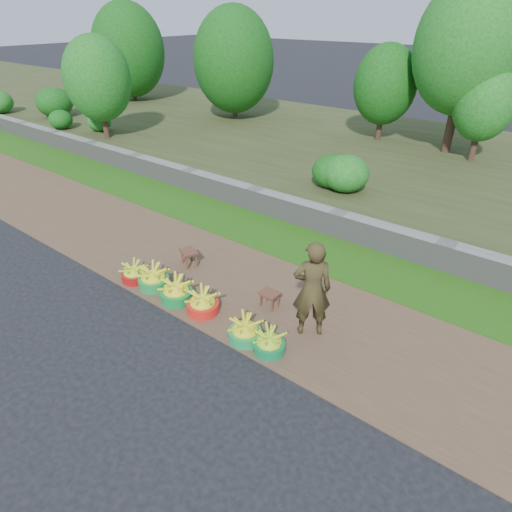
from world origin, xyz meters
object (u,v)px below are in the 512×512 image
Objects in this scene: stool_right at (270,295)px; basin_d at (203,304)px; basin_e at (245,331)px; basin_f at (269,343)px; vendor_woman at (312,289)px; basin_c at (176,292)px; stool_left at (189,254)px; basin_b at (154,279)px; basin_a at (134,273)px.

basin_d is at bearing -134.83° from stool_right.
basin_e is 1.07× the size of basin_f.
basin_f is 1.06m from stool_right.
basin_f is at bearing 35.10° from vendor_woman.
basin_c reaches higher than basin_f.
stool_left is at bearing 155.38° from basin_e.
stool_right is (-0.62, 0.85, 0.08)m from basin_f.
basin_b is 1.66× the size of stool_right.
basin_e is at bearing -6.14° from basin_d.
basin_a is 1.09× the size of stool_left.
basin_f is (1.96, -0.05, -0.03)m from basin_c.
basin_c is at bearing 2.41° from basin_a.
stool_right is at bearing 126.05° from basin_f.
stool_right is at bearing 19.59° from basin_a.
basin_c is 1.96m from basin_f.
basin_f is 1.45× the size of stool_right.
basin_f is 2.78m from stool_left.
basin_b is at bearing 177.04° from basin_c.
basin_b is 2.93m from vendor_woman.
basin_d is at bearing 173.86° from basin_e.
basin_c is 0.35× the size of vendor_woman.
stool_right is (-0.19, 0.87, 0.07)m from basin_e.
vendor_woman is at bearing 72.20° from basin_f.
basin_d is (0.57, 0.04, -0.01)m from basin_c.
stool_left is at bearing 143.73° from basin_d.
basin_c reaches higher than basin_d.
basin_a is 0.86× the size of basin_c.
basin_b is 0.61m from basin_c.
basin_b reaches higher than stool_right.
basin_c is 1.14m from stool_left.
basin_d is at bearing -36.27° from stool_left.
vendor_woman reaches higher than basin_d.
vendor_woman reaches higher than basin_c.
vendor_woman is (0.23, 0.71, 0.64)m from basin_f.
vendor_woman is (2.19, 0.66, 0.61)m from basin_c.
vendor_woman reaches higher than basin_b.
basin_e is 2.40m from stool_left.
basin_a and basin_f have the same top height.
basin_d is 1.39m from basin_f.
basin_e is 0.32× the size of vendor_woman.
stool_right is at bearing 45.17° from basin_d.
basin_b is 2.10m from stool_right.
basin_b is at bearing 178.24° from basin_f.
basin_a is at bearing -24.79° from vendor_woman.
basin_a is 3.37m from vendor_woman.
stool_left is at bearing 92.28° from basin_b.
basin_a is 1.05m from basin_c.
vendor_woman reaches higher than basin_f.
basin_a is 0.87× the size of basin_b.
stool_left is at bearing 124.71° from basin_c.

